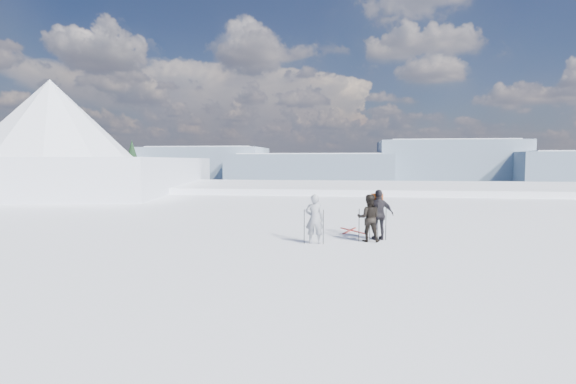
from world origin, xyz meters
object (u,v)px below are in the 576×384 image
object	(u,v)px
skier_pack	(379,215)
skier_dark	(369,218)
skis_loose	(351,231)
skier_grey	(314,219)

from	to	relation	value
skier_pack	skier_dark	bearing A→B (deg)	32.61
skier_pack	skis_loose	world-z (taller)	skier_pack
skier_grey	skier_pack	distance (m)	2.44
skier_dark	skier_pack	distance (m)	0.55
skier_pack	skis_loose	size ratio (longest dim) A/B	1.07
skier_pack	skis_loose	distance (m)	2.23
skier_dark	skier_pack	world-z (taller)	skier_pack
skier_pack	skis_loose	xyz separation A→B (m)	(-0.96, 1.81, -0.87)
skis_loose	skier_grey	bearing A→B (deg)	-113.26
skier_dark	skier_pack	bearing A→B (deg)	-133.68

